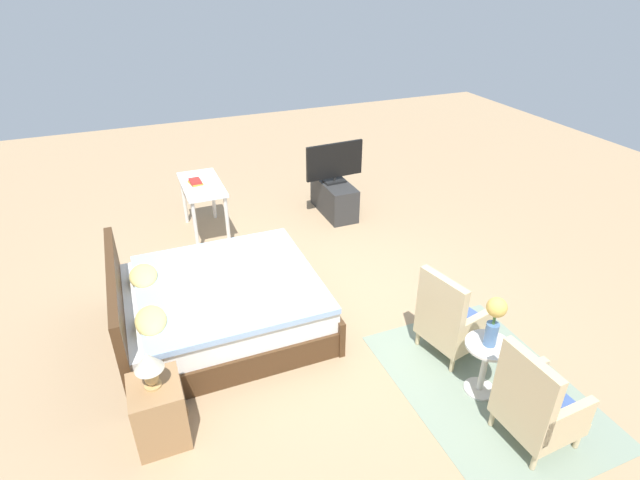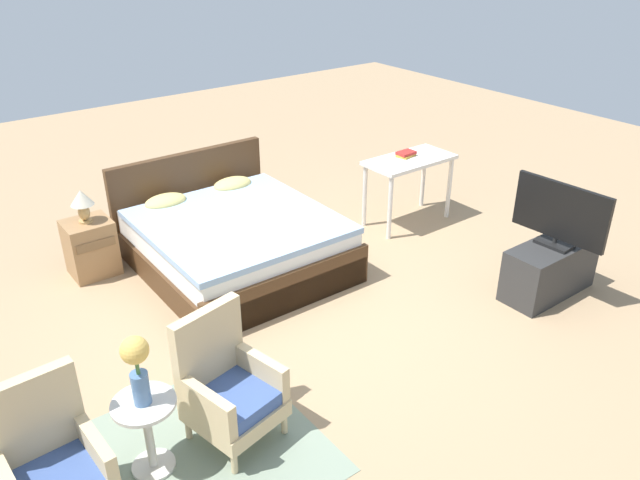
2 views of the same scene
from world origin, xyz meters
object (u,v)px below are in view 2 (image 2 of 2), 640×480
tv_stand (549,269)px  tv_flatscreen (560,214)px  book_stack (406,154)px  armchair_by_window_right (228,388)px  nightstand (91,248)px  table_lamp (82,201)px  vanity_desk (409,168)px  side_table (147,427)px  armchair_by_window_left (52,469)px  bed (233,240)px  flower_vase (137,364)px

tv_stand → tv_flatscreen: (0.00, 0.00, 0.57)m
tv_flatscreen → book_stack: 2.03m
armchair_by_window_right → nightstand: (0.01, 2.74, -0.10)m
table_lamp → book_stack: (3.35, -0.94, 0.03)m
book_stack → vanity_desk: bearing=-99.2°
side_table → table_lamp: size_ratio=1.65×
nightstand → book_stack: 3.52m
tv_stand → vanity_desk: 1.99m
table_lamp → tv_flatscreen: bearing=-41.9°
armchair_by_window_left → tv_flatscreen: tv_flatscreen is taller
table_lamp → tv_flatscreen: tv_flatscreen is taller
armchair_by_window_right → tv_stand: bearing=-3.8°
armchair_by_window_right → table_lamp: (0.01, 2.74, 0.40)m
bed → book_stack: size_ratio=8.63×
flower_vase → nightstand: (0.57, 2.72, -0.55)m
flower_vase → tv_stand: (3.86, -0.24, -0.58)m
side_table → tv_flatscreen: (3.86, -0.24, 0.48)m
armchair_by_window_left → table_lamp: bearing=67.3°
armchair_by_window_right → table_lamp: armchair_by_window_right is taller
armchair_by_window_right → side_table: (-0.56, 0.03, -0.04)m
side_table → tv_stand: side_table is taller
table_lamp → vanity_desk: (3.34, -1.01, -0.12)m
armchair_by_window_left → flower_vase: size_ratio=1.93×
armchair_by_window_right → side_table: bearing=177.4°
bed → tv_flatscreen: tv_flatscreen is taller
nightstand → table_lamp: 0.50m
tv_flatscreen → book_stack: tv_flatscreen is taller
flower_vase → book_stack: bearing=24.4°
bed → tv_flatscreen: (2.10, -2.23, 0.52)m
armchair_by_window_left → tv_stand: size_ratio=0.96×
table_lamp → flower_vase: bearing=-101.8°
table_lamp → book_stack: 3.48m
tv_flatscreen → book_stack: size_ratio=3.84×
tv_stand → book_stack: size_ratio=4.09×
bed → armchair_by_window_left: size_ratio=2.20×
bed → vanity_desk: size_ratio=1.94×
bed → nightstand: bearing=148.6°
side_table → vanity_desk: size_ratio=0.52×
armchair_by_window_left → side_table: bearing=2.4°
bed → tv_stand: 3.07m
armchair_by_window_right → tv_flatscreen: bearing=-3.8°
book_stack → flower_vase: bearing=-155.6°
vanity_desk → tv_stand: bearing=-91.4°
armchair_by_window_right → tv_stand: (3.30, -0.22, -0.13)m
table_lamp → side_table: bearing=-101.8°
armchair_by_window_left → tv_flatscreen: (4.44, -0.22, 0.44)m
bed → nightstand: 1.39m
armchair_by_window_right → table_lamp: bearing=89.8°
armchair_by_window_right → tv_flatscreen: tv_flatscreen is taller
bed → vanity_desk: 2.20m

